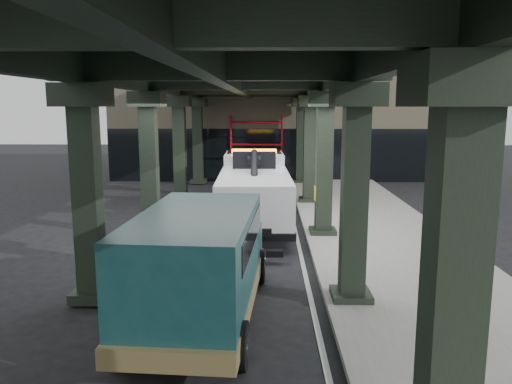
# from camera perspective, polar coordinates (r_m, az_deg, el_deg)

# --- Properties ---
(ground) EXTENTS (90.00, 90.00, 0.00)m
(ground) POSITION_cam_1_polar(r_m,az_deg,el_deg) (15.66, -1.16, -6.98)
(ground) COLOR black
(ground) RESTS_ON ground
(sidewalk) EXTENTS (5.00, 40.00, 0.15)m
(sidewalk) POSITION_cam_1_polar(r_m,az_deg,el_deg) (17.97, 13.66, -4.81)
(sidewalk) COLOR gray
(sidewalk) RESTS_ON ground
(lane_stripe) EXTENTS (0.12, 38.00, 0.01)m
(lane_stripe) POSITION_cam_1_polar(r_m,az_deg,el_deg) (17.60, 4.68, -5.10)
(lane_stripe) COLOR silver
(lane_stripe) RESTS_ON ground
(viaduct) EXTENTS (7.40, 32.00, 6.40)m
(viaduct) POSITION_cam_1_polar(r_m,az_deg,el_deg) (17.04, -2.31, 12.95)
(viaduct) COLOR black
(viaduct) RESTS_ON ground
(building) EXTENTS (22.00, 10.00, 8.00)m
(building) POSITION_cam_1_polar(r_m,az_deg,el_deg) (35.01, 3.55, 8.89)
(building) COLOR #C6B793
(building) RESTS_ON ground
(scaffolding) EXTENTS (3.08, 0.88, 4.00)m
(scaffolding) POSITION_cam_1_polar(r_m,az_deg,el_deg) (29.73, 0.04, 5.11)
(scaffolding) COLOR #AD0D1B
(scaffolding) RESTS_ON ground
(tow_truck) EXTENTS (2.85, 8.88, 2.88)m
(tow_truck) POSITION_cam_1_polar(r_m,az_deg,el_deg) (19.30, -0.20, 0.50)
(tow_truck) COLOR black
(tow_truck) RESTS_ON ground
(towed_van) EXTENTS (2.72, 6.10, 2.42)m
(towed_van) POSITION_cam_1_polar(r_m,az_deg,el_deg) (10.55, -6.41, -7.98)
(towed_van) COLOR #113A3D
(towed_van) RESTS_ON ground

